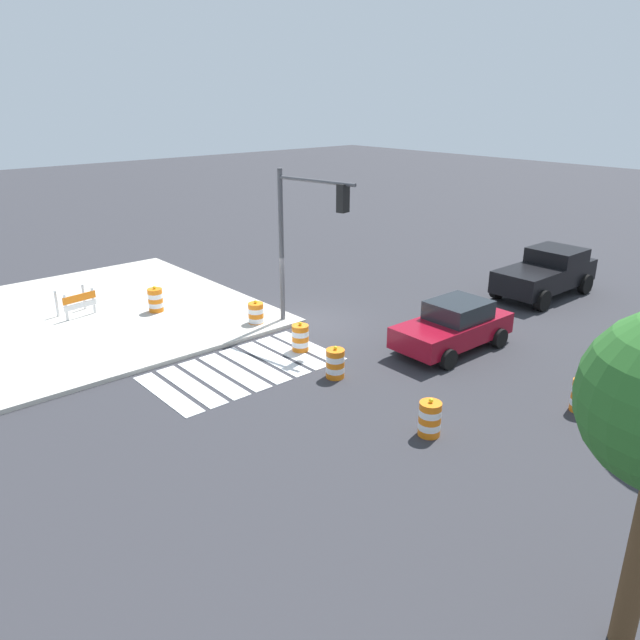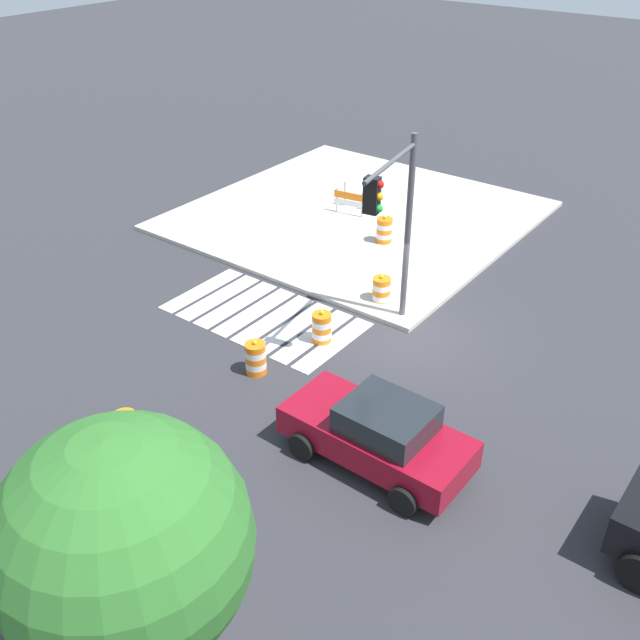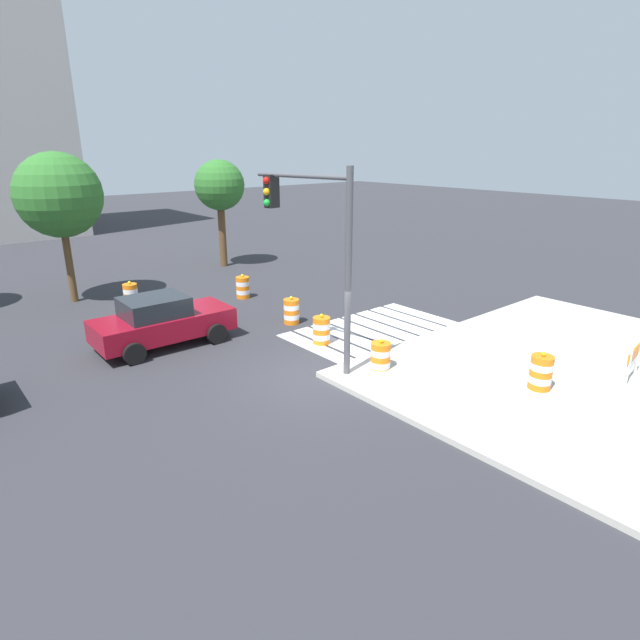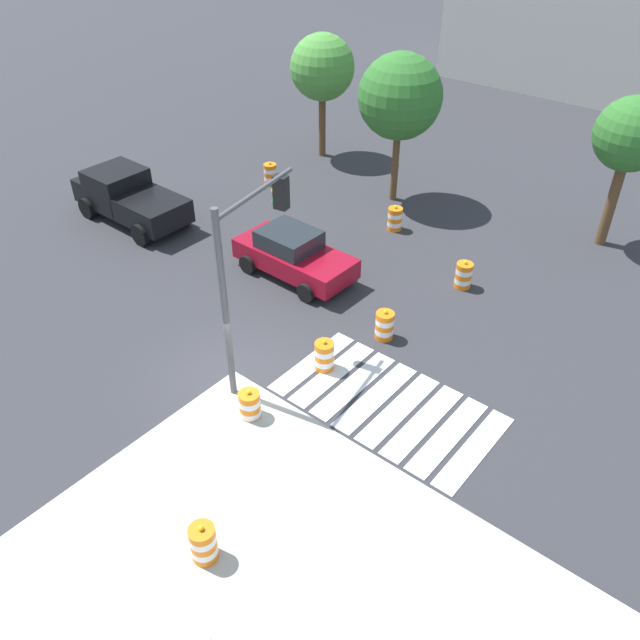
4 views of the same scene
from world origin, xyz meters
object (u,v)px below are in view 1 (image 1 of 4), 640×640
object	(u,v)px
traffic_light_pole	(306,223)
traffic_barrel_crosswalk_end	(335,363)
pickup_truck	(548,272)
traffic_barrel_lane_center	(430,419)
sports_car	(454,326)
traffic_barrel_median_near	(300,338)
traffic_barrel_median_far	(582,395)
construction_barricade	(78,301)
traffic_barrel_far_curb	(256,315)
traffic_barrel_on_sidewalk	(156,300)

from	to	relation	value
traffic_light_pole	traffic_barrel_crosswalk_end	bearing A→B (deg)	62.46
pickup_truck	traffic_light_pole	bearing A→B (deg)	-18.61
traffic_barrel_crosswalk_end	traffic_barrel_lane_center	xyz separation A→B (m)	(0.45, 3.98, 0.00)
sports_car	traffic_barrel_median_near	distance (m)	5.10
traffic_barrel_median_far	construction_barricade	world-z (taller)	construction_barricade
traffic_barrel_median_far	traffic_light_pole	bearing A→B (deg)	-79.64
traffic_barrel_lane_center	traffic_barrel_median_far	bearing A→B (deg)	155.15
traffic_barrel_crosswalk_end	traffic_barrel_median_far	bearing A→B (deg)	121.59
pickup_truck	traffic_barrel_crosswalk_end	world-z (taller)	pickup_truck
traffic_barrel_far_curb	traffic_barrel_crosswalk_end	bearing A→B (deg)	82.25
traffic_barrel_on_sidewalk	traffic_light_pole	size ratio (longest dim) A/B	0.19
traffic_barrel_lane_center	construction_barricade	xyz separation A→B (m)	(3.48, -14.04, 0.27)
traffic_barrel_median_near	traffic_barrel_far_curb	size ratio (longest dim) A/B	1.00
sports_car	traffic_barrel_on_sidewalk	distance (m)	11.25
traffic_barrel_crosswalk_end	traffic_light_pole	distance (m)	5.33
pickup_truck	traffic_light_pole	size ratio (longest dim) A/B	0.94
traffic_barrel_on_sidewalk	traffic_barrel_median_near	bearing A→B (deg)	107.34
traffic_barrel_crosswalk_end	pickup_truck	bearing A→B (deg)	-179.48
sports_car	traffic_light_pole	size ratio (longest dim) A/B	0.79
traffic_barrel_far_curb	traffic_light_pole	size ratio (longest dim) A/B	0.19
sports_car	traffic_barrel_median_far	bearing A→B (deg)	80.14
traffic_barrel_median_far	traffic_barrel_lane_center	world-z (taller)	same
traffic_barrel_crosswalk_end	traffic_barrel_lane_center	size ratio (longest dim) A/B	1.00
pickup_truck	traffic_barrel_far_curb	distance (m)	12.57
traffic_barrel_far_curb	pickup_truck	bearing A→B (deg)	156.79
pickup_truck	traffic_barrel_on_sidewalk	distance (m)	16.14
construction_barricade	sports_car	bearing A→B (deg)	127.38
traffic_barrel_far_curb	traffic_barrel_on_sidewalk	distance (m)	4.17
traffic_barrel_far_curb	traffic_barrel_on_sidewalk	world-z (taller)	traffic_barrel_on_sidewalk
traffic_barrel_median_far	traffic_barrel_on_sidewalk	world-z (taller)	traffic_barrel_on_sidewalk
traffic_barrel_lane_center	traffic_barrel_crosswalk_end	bearing A→B (deg)	-96.42
sports_car	traffic_barrel_on_sidewalk	xyz separation A→B (m)	(5.95, -9.55, -0.21)
pickup_truck	traffic_barrel_lane_center	size ratio (longest dim) A/B	5.06
traffic_barrel_median_near	sports_car	bearing A→B (deg)	141.19
traffic_barrel_crosswalk_end	traffic_barrel_median_near	distance (m)	2.31
pickup_truck	traffic_barrel_far_curb	size ratio (longest dim) A/B	5.06
pickup_truck	traffic_barrel_far_curb	bearing A→B (deg)	-23.21
traffic_barrel_crosswalk_end	construction_barricade	size ratio (longest dim) A/B	0.77
traffic_barrel_median_near	construction_barricade	distance (m)	8.97
sports_car	traffic_barrel_far_curb	distance (m)	7.09
sports_car	traffic_barrel_lane_center	bearing A→B (deg)	31.87
sports_car	traffic_barrel_crosswalk_end	world-z (taller)	sports_car
traffic_barrel_lane_center	traffic_barrel_on_sidewalk	world-z (taller)	traffic_barrel_on_sidewalk
traffic_barrel_far_curb	construction_barricade	distance (m)	6.81
pickup_truck	traffic_light_pole	xyz separation A→B (m)	(10.35, -3.48, 2.94)
traffic_barrel_on_sidewalk	construction_barricade	distance (m)	2.83
traffic_barrel_far_curb	construction_barricade	world-z (taller)	construction_barricade
sports_car	traffic_barrel_crosswalk_end	size ratio (longest dim) A/B	4.25
pickup_truck	traffic_barrel_on_sidewalk	bearing A→B (deg)	-31.80
pickup_truck	construction_barricade	bearing A→B (deg)	-31.60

